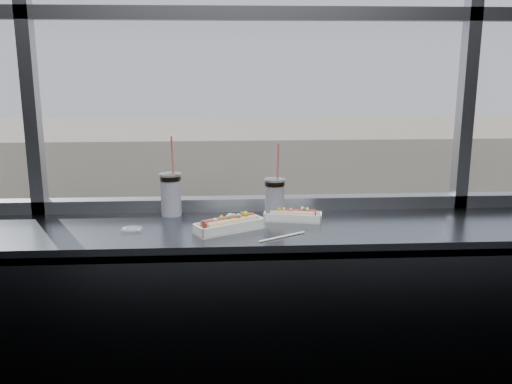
{
  "coord_description": "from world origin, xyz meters",
  "views": [
    {
      "loc": [
        -0.15,
        -1.14,
        1.81
      ],
      "look_at": [
        -0.01,
        1.23,
        1.25
      ],
      "focal_mm": 40.0,
      "sensor_mm": 36.0,
      "label": 1
    }
  ],
  "objects": [
    {
      "name": "counter_fascia",
      "position": [
        0.0,
        0.97,
        0.55
      ],
      "size": [
        6.0,
        0.04,
        1.04
      ],
      "primitive_type": "cube",
      "color": "slate",
      "rests_on": "ground"
    },
    {
      "name": "soda_cup_right",
      "position": [
        0.09,
        1.33,
        1.2
      ],
      "size": [
        0.09,
        0.09,
        0.35
      ],
      "color": "white",
      "rests_on": "counter"
    },
    {
      "name": "far_sidewalk",
      "position": [
        0.0,
        29.5,
        -10.98
      ],
      "size": [
        80.0,
        6.0,
        0.04
      ],
      "primitive_type": "cube",
      "color": "#959595",
      "rests_on": "plaza_ground"
    },
    {
      "name": "tree_right",
      "position": [
        12.15,
        29.5,
        -8.08
      ],
      "size": [
        2.76,
        2.76,
        4.31
      ],
      "color": "#47382B",
      "rests_on": "far_sidewalk"
    },
    {
      "name": "plaza_ground",
      "position": [
        0.0,
        45.0,
        -11.0
      ],
      "size": [
        120.0,
        120.0,
        0.0
      ],
      "primitive_type": "plane",
      "color": "#959595",
      "rests_on": "ground"
    },
    {
      "name": "far_building",
      "position": [
        0.0,
        39.5,
        -7.0
      ],
      "size": [
        50.0,
        14.0,
        8.0
      ],
      "primitive_type": "cube",
      "color": "#BCA98F",
      "rests_on": "plaza_ground"
    },
    {
      "name": "wall_back_lower",
      "position": [
        0.0,
        1.5,
        0.55
      ],
      "size": [
        6.0,
        0.0,
        6.0
      ],
      "primitive_type": "plane",
      "rotation": [
        1.57,
        0.0,
        0.0
      ],
      "color": "black",
      "rests_on": "ground"
    },
    {
      "name": "car_far_a",
      "position": [
        -8.43,
        25.5,
        -9.92
      ],
      "size": [
        3.24,
        6.37,
        2.04
      ],
      "primitive_type": "imported",
      "rotation": [
        0.0,
        0.0,
        1.69
      ],
      "color": "black",
      "rests_on": "street_asphalt"
    },
    {
      "name": "car_far_b",
      "position": [
        0.73,
        25.5,
        -9.85
      ],
      "size": [
        3.17,
        6.72,
        2.18
      ],
      "primitive_type": "imported",
      "rotation": [
        0.0,
        0.0,
        1.64
      ],
      "color": "#A32F41",
      "rests_on": "street_asphalt"
    },
    {
      "name": "counter",
      "position": [
        0.0,
        1.23,
        1.07
      ],
      "size": [
        6.0,
        0.55,
        0.06
      ],
      "primitive_type": "cube",
      "color": "slate",
      "rests_on": "ground"
    },
    {
      "name": "pedestrian_c",
      "position": [
        3.85,
        29.22,
        -9.88
      ],
      "size": [
        0.72,
        0.96,
        2.16
      ],
      "primitive_type": "imported",
      "rotation": [
        0.0,
        0.0,
        1.57
      ],
      "color": "#66605B",
      "rests_on": "far_sidewalk"
    },
    {
      "name": "tree_left",
      "position": [
        -8.6,
        29.5,
        -7.75
      ],
      "size": [
        3.07,
        3.07,
        4.79
      ],
      "color": "#47382B",
      "rests_on": "far_sidewalk"
    },
    {
      "name": "hotdog_tray_right",
      "position": [
        0.16,
        1.3,
        1.13
      ],
      "size": [
        0.27,
        0.14,
        0.06
      ],
      "rotation": [
        0.0,
        0.0,
        -0.22
      ],
      "color": "white",
      "rests_on": "counter"
    },
    {
      "name": "loose_straw",
      "position": [
        0.09,
        1.05,
        1.1
      ],
      "size": [
        0.2,
        0.12,
        0.01
      ],
      "primitive_type": "cylinder",
      "rotation": [
        0.0,
        1.57,
        0.53
      ],
      "color": "white",
      "rests_on": "counter"
    },
    {
      "name": "car_far_c",
      "position": [
        13.98,
        25.5,
        -9.8
      ],
      "size": [
        3.35,
        7.02,
        2.28
      ],
      "primitive_type": "imported",
      "rotation": [
        0.0,
        0.0,
        1.65
      ],
      "color": "silver",
      "rests_on": "street_asphalt"
    },
    {
      "name": "tree_center",
      "position": [
        -0.39,
        29.5,
        -7.51
      ],
      "size": [
        3.3,
        3.3,
        5.15
      ],
      "color": "#47382B",
      "rests_on": "far_sidewalk"
    },
    {
      "name": "hotdog_tray_left",
      "position": [
        -0.12,
        1.16,
        1.13
      ],
      "size": [
        0.31,
        0.23,
        0.07
      ],
      "rotation": [
        0.0,
        0.0,
        0.51
      ],
      "color": "white",
      "rests_on": "counter"
    },
    {
      "name": "street_asphalt",
      "position": [
        0.0,
        21.5,
        -10.97
      ],
      "size": [
        80.0,
        10.0,
        0.06
      ],
      "primitive_type": "cube",
      "color": "black",
      "rests_on": "plaza_ground"
    },
    {
      "name": "pedestrian_a",
      "position": [
        -7.55,
        30.29,
        -10.03
      ],
      "size": [
        0.62,
        0.82,
        1.85
      ],
      "primitive_type": "imported",
      "rotation": [
        0.0,
        0.0,
        1.57
      ],
      "color": "#66605B",
      "rests_on": "far_sidewalk"
    },
    {
      "name": "wrapper",
      "position": [
        -0.53,
        1.18,
        1.11
      ],
      "size": [
        0.1,
        0.07,
        0.02
      ],
      "primitive_type": "ellipsoid",
      "color": "silver",
      "rests_on": "counter"
    },
    {
      "name": "soda_cup_left",
      "position": [
        -0.38,
        1.42,
        1.21
      ],
      "size": [
        0.1,
        0.1,
        0.37
      ],
      "color": "white",
      "rests_on": "counter"
    }
  ]
}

